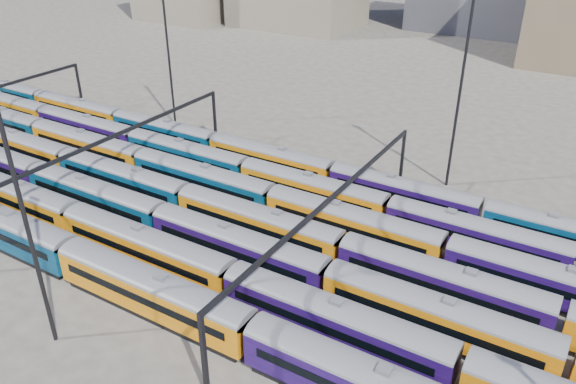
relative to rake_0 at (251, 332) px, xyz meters
The scene contains 13 objects.
ground 18.65m from the rake_0, 125.57° to the left, with size 500.00×500.00×0.00m, color #47413C.
rake_0 is the anchor object (origin of this frame).
rake_1 7.56m from the rake_0, 138.61° to the left, with size 126.76×3.09×5.21m.
rake_2 30.90m from the rake_0, 161.12° to the left, with size 144.01×3.01×5.06m.
rake_3 17.74m from the rake_0, 122.28° to the left, with size 101.60×2.98×5.01m.
rake_4 29.14m from the rake_0, 136.65° to the left, with size 143.89×3.01×5.06m.
rake_5 30.86m from the rake_0, 125.88° to the left, with size 117.57×2.87×4.82m.
rake_6 40.42m from the rake_0, 132.08° to the left, with size 113.58×2.77×4.65m.
gantry_1 34.43m from the rake_0, 153.98° to the left, with size 0.35×40.35×8.03m.
gantry_2 15.55m from the rake_0, 92.78° to the left, with size 0.35×40.35×8.03m.
mast_1 56.15m from the rake_0, 137.75° to the left, with size 1.40×0.50×25.60m.
mast_2 20.54m from the rake_0, 156.01° to the right, with size 1.40×0.50×25.60m.
mast_3 40.80m from the rake_0, 83.75° to the left, with size 1.40×0.50×25.60m.
Camera 1 is at (31.14, -43.04, 33.93)m, focal length 35.00 mm.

